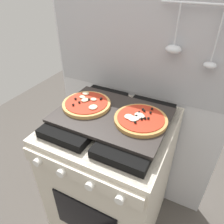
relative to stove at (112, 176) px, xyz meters
The scene contains 6 objects.
ground_plane 0.45m from the stove, 90.00° to the left, with size 4.00×4.00×0.00m, color #4C4742.
kitchen_backsplash 0.48m from the stove, 89.66° to the left, with size 1.10×0.09×1.55m.
stove is the anchor object (origin of this frame).
baking_tray 0.46m from the stove, 90.00° to the left, with size 0.54×0.38×0.02m, color #2D2826.
pizza_left 0.50m from the stove, behind, with size 0.25×0.25×0.03m.
pizza_right 0.50m from the stove, ahead, with size 0.25×0.25×0.03m.
Camera 1 is at (0.38, -0.75, 1.50)m, focal length 33.81 mm.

